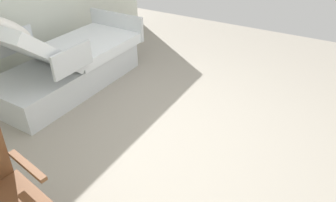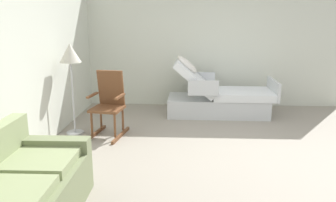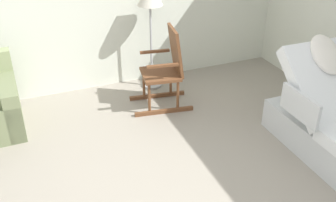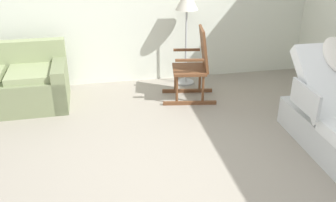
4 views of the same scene
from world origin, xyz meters
name	(u,v)px [view 4 (image 4 of 4)]	position (x,y,z in m)	size (l,w,h in m)	color
ground_plane	(171,178)	(0.00, 0.00, 0.00)	(7.00, 7.00, 0.00)	gray
couch	(8,86)	(-1.87, 2.07, 0.31)	(1.61, 0.87, 0.85)	#737D57
rocking_chair	(194,66)	(0.72, 1.82, 0.50)	(0.82, 0.59, 1.05)	brown
floor_lamp	(187,6)	(0.73, 2.41, 1.23)	(0.34, 0.34, 1.48)	#B2B5BA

